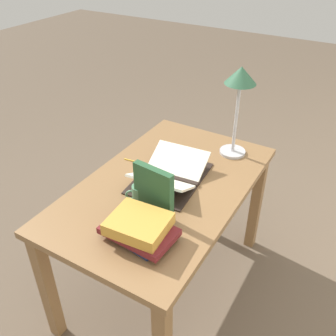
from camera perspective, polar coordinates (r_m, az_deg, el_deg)
ground_plane at (r=2.40m, az=-0.40°, el=-16.95°), size 12.00×12.00×0.00m
reading_desk at (r=1.95m, az=-0.47°, el=-5.01°), size 1.24×0.76×0.74m
open_book at (r=1.91m, az=0.30°, el=-0.94°), size 0.46×0.35×0.10m
book_stack_tall at (r=1.56m, az=-4.44°, el=-9.15°), size 0.22×0.31×0.11m
book_standing_upright at (r=1.64m, az=-2.21°, el=-3.60°), size 0.05×0.20×0.24m
reading_lamp at (r=1.99m, az=10.87°, el=12.01°), size 0.16×0.16×0.50m
coffee_mug at (r=1.74m, az=-4.40°, el=-4.10°), size 0.08×0.10×0.10m
pencil at (r=2.05m, az=-4.47°, el=0.86°), size 0.03×0.18×0.01m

